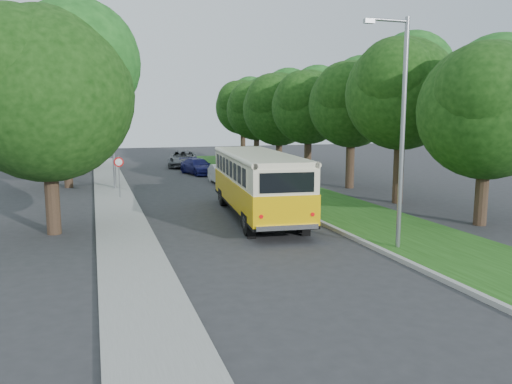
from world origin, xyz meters
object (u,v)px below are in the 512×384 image
object	(u,v)px
car_blue	(198,167)
car_silver	(261,193)
lamppost_far	(111,126)
car_grey	(183,159)
car_white	(223,174)
vintage_bus	(257,185)
lamppost_near	(400,127)

from	to	relation	value
car_blue	car_silver	bearing A→B (deg)	-101.47
lamppost_far	car_silver	world-z (taller)	lamppost_far
car_grey	car_white	bearing A→B (deg)	-74.46
lamppost_far	car_white	world-z (taller)	lamppost_far
car_white	car_silver	bearing A→B (deg)	-91.11
lamppost_far	vintage_bus	bearing A→B (deg)	-61.87
lamppost_far	car_silver	xyz separation A→B (m)	(7.24, -8.44, -3.45)
vintage_bus	car_grey	bearing A→B (deg)	94.15
lamppost_near	car_grey	distance (m)	32.14
vintage_bus	car_silver	bearing A→B (deg)	74.51
car_blue	lamppost_far	bearing A→B (deg)	-147.88
lamppost_far	car_white	bearing A→B (deg)	4.89
car_blue	car_grey	size ratio (longest dim) A/B	0.81
vintage_bus	car_blue	world-z (taller)	vintage_bus
car_grey	lamppost_near	bearing A→B (deg)	-73.65
car_silver	car_white	world-z (taller)	car_white
lamppost_near	car_blue	size ratio (longest dim) A/B	1.80
lamppost_far	car_white	distance (m)	8.28
car_grey	car_blue	bearing A→B (deg)	-76.28
car_silver	car_white	size ratio (longest dim) A/B	0.96
lamppost_near	car_blue	distance (m)	25.72
lamppost_far	car_grey	distance (m)	15.40
car_silver	car_blue	xyz separation A→B (m)	(-0.26, 15.31, -0.01)
car_silver	car_grey	bearing A→B (deg)	104.10
car_silver	car_blue	bearing A→B (deg)	104.08
vintage_bus	car_blue	bearing A→B (deg)	93.14
lamppost_near	car_silver	world-z (taller)	lamppost_near
car_white	car_grey	size ratio (longest dim) A/B	0.74
lamppost_far	vintage_bus	xyz separation A→B (m)	(6.08, -11.38, -2.56)
lamppost_far	car_blue	size ratio (longest dim) A/B	1.69
car_silver	car_blue	world-z (taller)	car_silver
vintage_bus	car_grey	xyz separation A→B (m)	(0.78, 24.75, -0.79)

